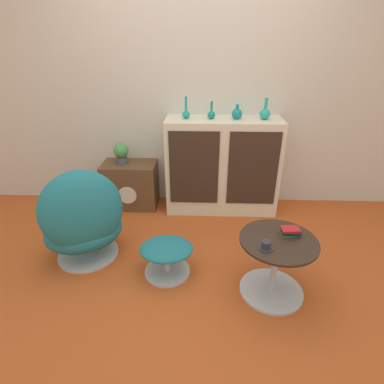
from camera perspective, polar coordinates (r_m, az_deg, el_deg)
ground_plane at (r=2.43m, az=-0.26°, el=-17.29°), size 12.00×12.00×0.00m
wall_back at (r=3.26m, az=0.83°, el=19.76°), size 6.40×0.06×2.60m
sideboard at (r=3.23m, az=5.73°, el=4.93°), size 1.18×0.42×1.00m
tv_console at (r=3.44m, az=-11.59°, el=1.38°), size 0.58×0.37×0.51m
egg_chair at (r=2.61m, az=-20.01°, el=-5.28°), size 0.85×0.83×0.85m
ottoman at (r=2.42m, az=-4.87°, el=-11.45°), size 0.42×0.37×0.28m
coffee_table at (r=2.29m, az=15.51°, el=-13.20°), size 0.54×0.54×0.47m
vase_leftmost at (r=3.07m, az=-1.14°, el=14.76°), size 0.08×0.08×0.21m
vase_inner_left at (r=3.07m, az=3.71°, el=14.59°), size 0.08×0.08×0.17m
vase_inner_right at (r=3.08m, az=8.56°, el=14.55°), size 0.10×0.10×0.14m
vase_rightmost at (r=3.12m, az=13.74°, el=14.37°), size 0.10×0.10×0.20m
potted_plant at (r=3.32m, az=-13.33°, el=7.31°), size 0.16×0.16×0.22m
teacup at (r=2.05m, az=13.90°, el=-9.86°), size 0.10×0.10×0.06m
book_stack at (r=2.22m, az=18.18°, el=-7.15°), size 0.13×0.10×0.05m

